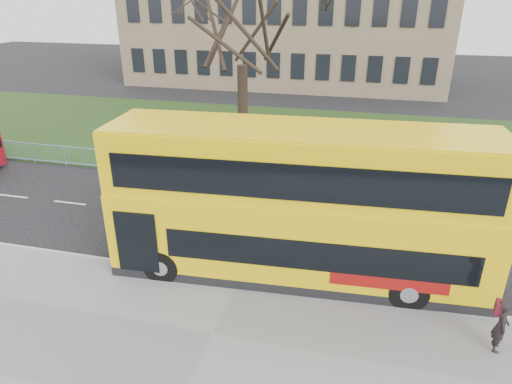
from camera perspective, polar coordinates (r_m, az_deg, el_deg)
ground at (r=16.37m, az=-0.73°, el=-8.29°), size 120.00×120.00×0.00m
kerb at (r=15.09m, az=-2.24°, el=-11.12°), size 80.00×0.20×0.14m
grass_verge at (r=29.22m, az=6.40°, el=6.57°), size 80.00×15.40×0.08m
guard_railing at (r=21.88m, az=3.62°, el=1.99°), size 40.00×0.12×1.10m
bare_tree at (r=24.41m, az=-1.76°, el=17.81°), size 8.42×8.42×12.04m
civic_building at (r=49.14m, az=4.23°, el=21.98°), size 30.00×15.00×14.00m
yellow_bus at (r=14.34m, az=5.37°, el=-1.21°), size 12.01×3.54×4.97m
pedestrian at (r=13.69m, az=28.27°, el=-14.52°), size 0.43×0.59×1.50m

